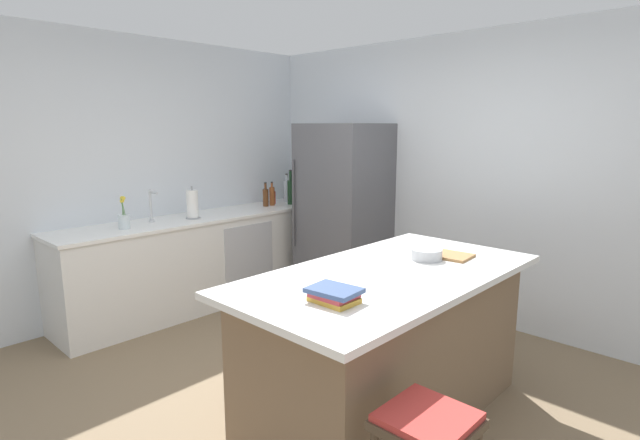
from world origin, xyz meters
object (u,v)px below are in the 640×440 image
at_px(refrigerator, 343,212).
at_px(wine_bottle, 291,191).
at_px(cookbook_stack, 334,295).
at_px(syrup_bottle, 266,197).
at_px(cutting_board, 448,255).
at_px(bar_stool, 427,439).
at_px(kitchen_island, 387,343).
at_px(hot_sauce_bottle, 273,197).
at_px(flower_vase, 124,219).
at_px(paper_towel_roll, 192,205).
at_px(sink_faucet, 151,205).
at_px(mixing_bowl, 426,254).
at_px(vinegar_bottle, 272,196).
at_px(olive_oil_bottle, 295,189).
at_px(soda_bottle, 287,191).

bearing_deg(refrigerator, wine_bottle, -177.56).
bearing_deg(cookbook_stack, syrup_bottle, 145.92).
bearing_deg(cutting_board, bar_stool, -63.38).
relative_size(kitchen_island, hot_sauce_bottle, 10.31).
relative_size(kitchen_island, flower_vase, 6.98).
bearing_deg(paper_towel_roll, wine_bottle, 88.31).
xyz_separation_m(hot_sauce_bottle, cutting_board, (2.66, -0.78, -0.05)).
bearing_deg(flower_vase, sink_faucet, 107.87).
height_order(sink_faucet, syrup_bottle, sink_faucet).
distance_m(syrup_bottle, cutting_board, 2.66).
bearing_deg(cutting_board, cookbook_stack, -88.46).
relative_size(kitchen_island, syrup_bottle, 7.47).
xyz_separation_m(sink_faucet, cutting_board, (2.63, 0.72, -0.13)).
height_order(refrigerator, mixing_bowl, refrigerator).
bearing_deg(bar_stool, sink_faucet, 170.47).
bearing_deg(cutting_board, paper_towel_roll, -171.93).
bearing_deg(kitchen_island, cookbook_stack, -79.78).
bearing_deg(wine_bottle, paper_towel_roll, -91.69).
relative_size(bar_stool, mixing_bowl, 3.14).
bearing_deg(flower_vase, bar_stool, -4.28).
distance_m(kitchen_island, syrup_bottle, 2.82).
distance_m(refrigerator, cookbook_stack, 2.73).
relative_size(vinegar_bottle, cutting_board, 0.84).
height_order(olive_oil_bottle, vinegar_bottle, olive_oil_bottle).
bearing_deg(olive_oil_bottle, bar_stool, -35.94).
relative_size(refrigerator, vinegar_bottle, 6.82).
relative_size(olive_oil_bottle, syrup_bottle, 1.35).
xyz_separation_m(kitchen_island, bar_stool, (0.72, -0.71, 0.05)).
bearing_deg(cookbook_stack, wine_bottle, 140.75).
xyz_separation_m(sink_faucet, syrup_bottle, (0.04, 1.33, -0.05)).
relative_size(paper_towel_roll, cutting_board, 0.99).
height_order(cookbook_stack, cutting_board, cookbook_stack).
bearing_deg(soda_bottle, vinegar_bottle, -76.75).
height_order(kitchen_island, vinegar_bottle, vinegar_bottle).
bearing_deg(olive_oil_bottle, vinegar_bottle, -87.49).
bearing_deg(cookbook_stack, sink_faucet, 170.56).
height_order(refrigerator, vinegar_bottle, refrigerator).
height_order(flower_vase, olive_oil_bottle, olive_oil_bottle).
bearing_deg(kitchen_island, soda_bottle, 149.05).
height_order(bar_stool, flower_vase, flower_vase).
relative_size(soda_bottle, mixing_bowl, 1.65).
height_order(kitchen_island, mixing_bowl, mixing_bowl).
distance_m(soda_bottle, mixing_bowl, 2.84).
xyz_separation_m(olive_oil_bottle, soda_bottle, (-0.05, -0.09, -0.01)).
distance_m(sink_faucet, flower_vase, 0.33).
relative_size(flower_vase, syrup_bottle, 1.07).
bearing_deg(bar_stool, vinegar_bottle, 148.58).
bearing_deg(wine_bottle, refrigerator, 2.44).
distance_m(refrigerator, paper_towel_roll, 1.52).
height_order(syrup_bottle, cutting_board, syrup_bottle).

